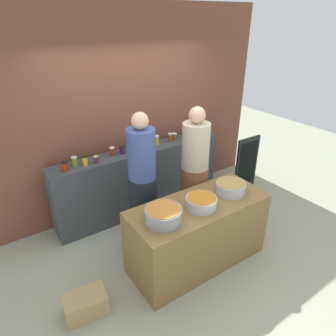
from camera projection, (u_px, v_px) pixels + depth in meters
The scene contains 26 objects.
ground at pixel (182, 246), 4.10m from camera, with size 12.00×12.00×0.00m, color #9FA289.
storefront_wall at pixel (127, 114), 4.49m from camera, with size 4.80×0.12×3.00m, color brown.
display_shelf at pixel (141, 180), 4.68m from camera, with size 2.70×0.36×1.04m, color #3A4144.
prep_table at pixel (198, 233), 3.68m from camera, with size 1.70×0.70×0.86m, color brown.
preserve_jar_0 at pixel (65, 167), 3.81m from camera, with size 0.08×0.08×0.12m.
preserve_jar_1 at pixel (75, 161), 3.95m from camera, with size 0.07×0.07×0.13m.
preserve_jar_2 at pixel (85, 161), 3.95m from camera, with size 0.07×0.07×0.13m.
preserve_jar_3 at pixel (96, 159), 4.03m from camera, with size 0.07×0.07×0.10m.
preserve_jar_4 at pixel (112, 151), 4.24m from camera, with size 0.07×0.07×0.12m.
preserve_jar_5 at pixel (122, 150), 4.30m from camera, with size 0.08×0.08×0.11m.
preserve_jar_6 at pixel (133, 147), 4.34m from camera, with size 0.08×0.08×0.15m.
preserve_jar_7 at pixel (138, 145), 4.46m from camera, with size 0.09×0.09×0.10m.
preserve_jar_8 at pixel (149, 146), 4.44m from camera, with size 0.07×0.07×0.11m.
preserve_jar_9 at pixel (157, 140), 4.60m from camera, with size 0.07×0.07×0.14m.
preserve_jar_10 at pixel (170, 137), 4.71m from camera, with size 0.07×0.07×0.13m.
preserve_jar_11 at pixel (174, 136), 4.78m from camera, with size 0.09×0.09×0.11m.
preserve_jar_12 at pixel (189, 136), 4.80m from camera, with size 0.08×0.08×0.11m.
preserve_jar_13 at pixel (195, 131), 4.99m from camera, with size 0.08×0.08×0.13m.
preserve_jar_14 at pixel (202, 130), 5.03m from camera, with size 0.07×0.07×0.13m.
cooking_pot_left at pixel (163, 215), 3.14m from camera, with size 0.39×0.39×0.16m.
cooking_pot_center at pixel (201, 203), 3.38m from camera, with size 0.35×0.35×0.13m.
cooking_pot_right at pixel (231, 188), 3.67m from camera, with size 0.36×0.36×0.14m.
cook_with_tongs at pixel (143, 190), 3.80m from camera, with size 0.36×0.36×1.85m.
cook_in_cap at pixel (194, 178), 4.11m from camera, with size 0.38×0.38×1.82m.
bread_crate at pixel (86, 305), 3.13m from camera, with size 0.43×0.28×0.25m, color tan.
chalkboard_sign at pixel (246, 165), 5.16m from camera, with size 0.48×0.05×1.02m.
Camera 1 is at (-1.94, -2.52, 2.80)m, focal length 32.24 mm.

